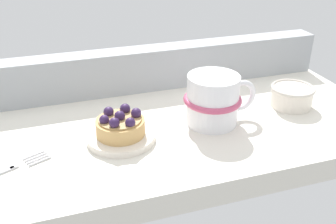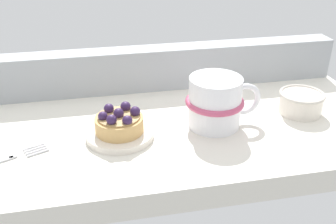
% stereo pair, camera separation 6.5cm
% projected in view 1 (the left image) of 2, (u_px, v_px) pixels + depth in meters
% --- Properties ---
extents(ground_plane, '(0.84, 0.37, 0.04)m').
position_uv_depth(ground_plane, '(157.00, 134.00, 0.69)').
color(ground_plane, silver).
extents(window_rail_back, '(0.83, 0.05, 0.09)m').
position_uv_depth(window_rail_back, '(135.00, 70.00, 0.80)').
color(window_rail_back, '#9EA3A8').
rests_on(window_rail_back, ground_plane).
extents(dessert_plate, '(0.11, 0.11, 0.01)m').
position_uv_depth(dessert_plate, '(121.00, 137.00, 0.64)').
color(dessert_plate, silver).
rests_on(dessert_plate, ground_plane).
extents(raspberry_tart, '(0.08, 0.08, 0.04)m').
position_uv_depth(raspberry_tart, '(120.00, 125.00, 0.62)').
color(raspberry_tart, tan).
rests_on(raspberry_tart, dessert_plate).
extents(coffee_mug, '(0.13, 0.10, 0.09)m').
position_uv_depth(coffee_mug, '(214.00, 100.00, 0.67)').
color(coffee_mug, white).
rests_on(coffee_mug, ground_plane).
extents(sugar_bowl, '(0.08, 0.08, 0.04)m').
position_uv_depth(sugar_bowl, '(292.00, 96.00, 0.74)').
color(sugar_bowl, silver).
rests_on(sugar_bowl, ground_plane).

